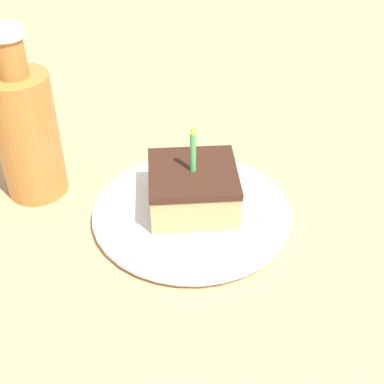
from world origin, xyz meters
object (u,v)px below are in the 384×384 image
object	(u,v)px
plate	(192,212)
fork	(201,183)
bottle	(27,131)
cake_slice	(193,190)

from	to	relation	value
plate	fork	world-z (taller)	fork
plate	bottle	world-z (taller)	bottle
cake_slice	bottle	world-z (taller)	bottle
fork	plate	bearing A→B (deg)	163.00
bottle	cake_slice	bearing A→B (deg)	-108.82
cake_slice	fork	xyz separation A→B (m)	(0.05, -0.01, -0.03)
plate	cake_slice	size ratio (longest dim) A/B	2.14
plate	fork	distance (m)	0.06
plate	cake_slice	world-z (taller)	cake_slice
fork	bottle	world-z (taller)	bottle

